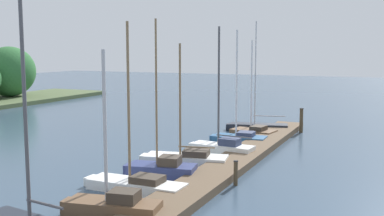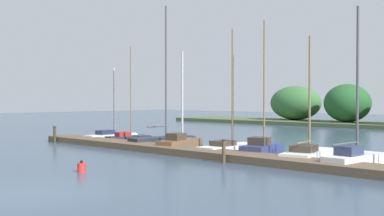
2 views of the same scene
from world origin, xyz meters
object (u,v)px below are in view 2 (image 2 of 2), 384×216
object	(u,v)px
sailboat_0	(112,136)
sailboat_2	(165,139)
sailboat_3	(181,142)
sailboat_4	(230,146)
sailboat_1	(129,137)
sailboat_6	(308,153)
mooring_piling_0	(55,134)
sailboat_7	(355,158)
channel_buoy_0	(81,167)
mooring_piling_1	(224,151)
sailboat_5	(263,148)

from	to	relation	value
sailboat_0	sailboat_2	size ratio (longest dim) A/B	0.59
sailboat_3	sailboat_0	bearing A→B (deg)	71.63
sailboat_4	sailboat_1	bearing A→B (deg)	88.87
sailboat_1	sailboat_6	bearing A→B (deg)	-79.44
sailboat_3	sailboat_4	size ratio (longest dim) A/B	0.84
mooring_piling_0	sailboat_7	bearing A→B (deg)	7.11
sailboat_6	channel_buoy_0	distance (m)	10.22
sailboat_1	channel_buoy_0	xyz separation A→B (m)	(8.67, -9.33, -0.13)
sailboat_7	mooring_piling_1	xyz separation A→B (m)	(-4.89, -2.47, 0.09)
sailboat_0	sailboat_1	world-z (taller)	sailboat_1
sailboat_1	mooring_piling_1	world-z (taller)	sailboat_1
sailboat_0	sailboat_3	distance (m)	7.84
sailboat_2	sailboat_5	world-z (taller)	sailboat_2
sailboat_7	channel_buoy_0	world-z (taller)	sailboat_7
sailboat_7	sailboat_1	bearing A→B (deg)	90.61
sailboat_2	sailboat_4	bearing A→B (deg)	-84.39
sailboat_6	mooring_piling_0	size ratio (longest dim) A/B	5.55
sailboat_5	sailboat_7	bearing A→B (deg)	-110.55
sailboat_0	sailboat_3	xyz separation A→B (m)	(7.76, -1.11, 0.10)
sailboat_2	mooring_piling_1	bearing A→B (deg)	-107.37
sailboat_1	sailboat_3	xyz separation A→B (m)	(5.80, -1.02, 0.09)
sailboat_0	sailboat_6	bearing A→B (deg)	-93.97
sailboat_5	mooring_piling_0	distance (m)	14.47
sailboat_5	channel_buoy_0	bearing A→B (deg)	156.20
sailboat_5	sailboat_6	distance (m)	2.48
sailboat_5	mooring_piling_0	world-z (taller)	sailboat_5
sailboat_1	sailboat_7	world-z (taller)	sailboat_7
sailboat_5	sailboat_4	bearing A→B (deg)	78.13
sailboat_3	mooring_piling_0	distance (m)	9.49
sailboat_6	mooring_piling_0	distance (m)	16.90
channel_buoy_0	mooring_piling_0	bearing A→B (deg)	154.01
sailboat_2	mooring_piling_0	world-z (taller)	sailboat_2
sailboat_6	sailboat_7	bearing A→B (deg)	-120.22
sailboat_4	mooring_piling_0	world-z (taller)	sailboat_4
sailboat_7	sailboat_3	bearing A→B (deg)	94.20
sailboat_1	mooring_piling_1	xyz separation A→B (m)	(10.96, -3.54, 0.20)
sailboat_6	sailboat_1	bearing A→B (deg)	77.56
sailboat_5	sailboat_6	bearing A→B (deg)	-100.36
sailboat_2	sailboat_6	bearing A→B (deg)	-83.41
sailboat_3	sailboat_7	size ratio (longest dim) A/B	0.83
sailboat_0	sailboat_7	xyz separation A→B (m)	(17.80, -1.16, 0.12)
sailboat_6	mooring_piling_1	xyz separation A→B (m)	(-2.25, -3.36, 0.19)
sailboat_4	sailboat_5	world-z (taller)	sailboat_5
sailboat_1	sailboat_6	distance (m)	13.21
channel_buoy_0	sailboat_1	bearing A→B (deg)	132.90
sailboat_1	sailboat_7	distance (m)	15.88
sailboat_0	sailboat_7	bearing A→B (deg)	-96.66
sailboat_4	channel_buoy_0	distance (m)	9.15
sailboat_1	sailboat_5	distance (m)	10.73
mooring_piling_1	channel_buoy_0	world-z (taller)	mooring_piling_1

